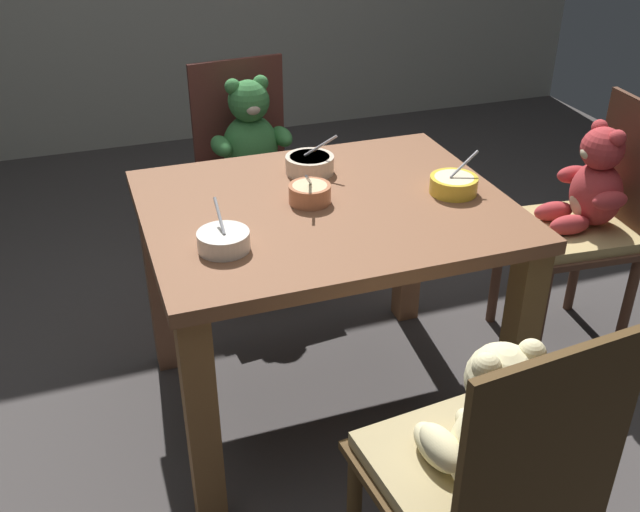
# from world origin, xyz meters

# --- Properties ---
(ground_plane) EXTENTS (5.20, 5.20, 0.04)m
(ground_plane) POSITION_xyz_m (0.00, 0.00, -0.02)
(ground_plane) COLOR #403B3A
(dining_table) EXTENTS (1.02, 0.83, 0.72)m
(dining_table) POSITION_xyz_m (0.00, 0.00, 0.58)
(dining_table) COLOR brown
(dining_table) RESTS_ON ground_plane
(teddy_chair_near_front) EXTENTS (0.44, 0.45, 0.91)m
(teddy_chair_near_front) POSITION_xyz_m (0.03, -0.85, 0.53)
(teddy_chair_near_front) COLOR #4B3319
(teddy_chair_near_front) RESTS_ON ground_plane
(teddy_chair_near_right) EXTENTS (0.42, 0.41, 0.88)m
(teddy_chair_near_right) POSITION_xyz_m (0.95, 0.04, 0.53)
(teddy_chair_near_right) COLOR #4F3123
(teddy_chair_near_right) RESTS_ON ground_plane
(teddy_chair_far_center) EXTENTS (0.45, 0.44, 0.87)m
(teddy_chair_far_center) POSITION_xyz_m (-0.00, 0.86, 0.55)
(teddy_chair_far_center) COLOR #532922
(teddy_chair_far_center) RESTS_ON ground_plane
(porridge_bowl_terracotta_center) EXTENTS (0.12, 0.12, 0.11)m
(porridge_bowl_terracotta_center) POSITION_xyz_m (-0.04, 0.02, 0.74)
(porridge_bowl_terracotta_center) COLOR #BC714C
(porridge_bowl_terracotta_center) RESTS_ON dining_table
(porridge_bowl_yellow_near_right) EXTENTS (0.15, 0.14, 0.12)m
(porridge_bowl_yellow_near_right) POSITION_xyz_m (0.37, -0.06, 0.74)
(porridge_bowl_yellow_near_right) COLOR yellow
(porridge_bowl_yellow_near_right) RESTS_ON dining_table
(porridge_bowl_white_near_left) EXTENTS (0.13, 0.14, 0.11)m
(porridge_bowl_white_near_left) POSITION_xyz_m (-0.33, -0.17, 0.74)
(porridge_bowl_white_near_left) COLOR silver
(porridge_bowl_white_near_left) RESTS_ON dining_table
(porridge_bowl_cream_far_center) EXTENTS (0.15, 0.15, 0.13)m
(porridge_bowl_cream_far_center) POSITION_xyz_m (0.03, 0.22, 0.74)
(porridge_bowl_cream_far_center) COLOR beige
(porridge_bowl_cream_far_center) RESTS_ON dining_table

